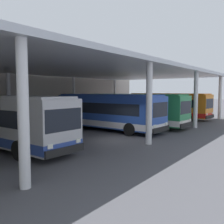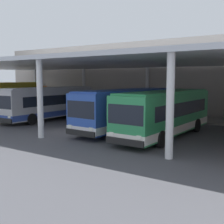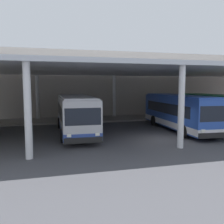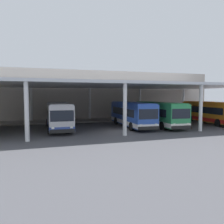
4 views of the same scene
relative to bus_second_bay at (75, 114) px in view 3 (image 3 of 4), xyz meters
The scene contains 9 objects.
ground_plane 7.41m from the bus_second_bay, 34.42° to the right, with size 200.00×200.00×0.00m, color #47474C.
platform_kerb 9.84m from the bus_second_bay, 52.15° to the left, with size 42.00×4.50×0.18m, color gray.
station_building_facade 12.69m from the bus_second_bay, 61.38° to the left, with size 48.00×1.60×8.37m, color #ADA399.
canopy_shelter 7.12m from the bus_second_bay, 13.38° to the left, with size 40.00×17.00×5.55m.
bus_second_bay is the anchor object (origin of this frame).
bus_middle_bay 9.22m from the bus_second_bay, ahead, with size 3.05×10.63×3.17m.
bus_far_bay 12.90m from the bus_second_bay, ahead, with size 2.99×10.62×3.17m.
bench_waiting 13.75m from the bus_second_bay, 34.34° to the left, with size 1.80×0.45×0.92m.
trash_bin 16.89m from the bus_second_bay, 27.52° to the left, with size 0.52×0.52×0.98m.
Camera 3 is at (-8.28, -16.43, 3.98)m, focal length 39.60 mm.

